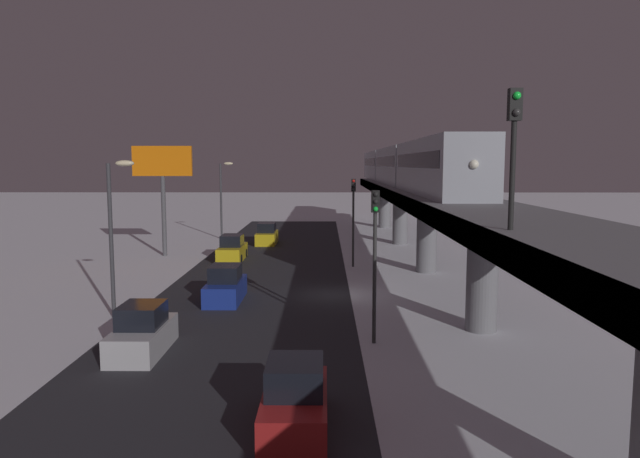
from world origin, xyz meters
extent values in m
plane|color=white|center=(0.00, 0.00, 0.00)|extent=(240.00, 240.00, 0.00)
cube|color=#28282D|center=(4.47, 0.00, 0.00)|extent=(11.00, 85.45, 0.01)
cube|color=slate|center=(-6.62, 0.00, 5.18)|extent=(5.00, 85.45, 0.80)
cube|color=#38383D|center=(-4.24, 0.00, 5.18)|extent=(0.24, 83.74, 0.80)
cylinder|color=slate|center=(-6.62, -35.61, 2.39)|extent=(1.40, 1.40, 4.78)
cylinder|color=slate|center=(-6.62, -21.36, 2.39)|extent=(1.40, 1.40, 4.78)
cylinder|color=slate|center=(-6.62, -7.12, 2.39)|extent=(1.40, 1.40, 4.78)
cylinder|color=slate|center=(-6.62, 7.12, 2.39)|extent=(1.40, 1.40, 4.78)
cube|color=#999EA8|center=(-6.62, -3.95, 7.28)|extent=(2.90, 18.00, 3.40)
cube|color=black|center=(-6.62, -3.95, 7.69)|extent=(2.94, 16.20, 0.90)
cube|color=#999EA8|center=(-6.62, -22.55, 7.28)|extent=(2.90, 18.00, 3.40)
cube|color=black|center=(-6.62, -22.55, 7.69)|extent=(2.94, 16.20, 0.90)
cube|color=#999EA8|center=(-6.62, -41.15, 7.28)|extent=(2.90, 18.00, 3.40)
cube|color=black|center=(-6.62, -41.15, 7.69)|extent=(2.94, 16.20, 0.90)
sphere|color=white|center=(-6.62, 5.10, 7.45)|extent=(0.44, 0.44, 0.44)
cylinder|color=black|center=(-4.91, 16.11, 7.18)|extent=(0.16, 0.16, 3.20)
cube|color=black|center=(-4.91, 16.11, 9.13)|extent=(0.36, 0.28, 0.90)
sphere|color=#19F23F|center=(-4.91, 16.27, 9.36)|extent=(0.22, 0.22, 0.22)
sphere|color=#333333|center=(-4.91, 16.27, 8.90)|extent=(0.22, 0.22, 0.22)
cube|color=gold|center=(7.67, -12.13, 0.55)|extent=(1.80, 4.60, 1.10)
cube|color=black|center=(7.67, -12.13, 1.54)|extent=(1.58, 2.21, 0.87)
cylinder|color=black|center=(6.82, -10.71, 0.32)|extent=(0.20, 0.64, 0.64)
cylinder|color=black|center=(8.53, -10.71, 0.32)|extent=(0.20, 0.64, 0.64)
cylinder|color=black|center=(6.82, -13.56, 0.32)|extent=(0.20, 0.64, 0.64)
cylinder|color=black|center=(8.53, -13.56, 0.32)|extent=(0.20, 0.64, 0.64)
cube|color=navy|center=(5.87, 1.55, 0.55)|extent=(1.80, 4.23, 1.10)
cube|color=black|center=(5.87, 1.55, 1.54)|extent=(1.58, 2.03, 0.87)
cube|color=#B2B2B7|center=(7.67, 10.39, 0.55)|extent=(1.80, 4.16, 1.10)
cube|color=black|center=(7.67, 10.39, 1.54)|extent=(1.58, 2.00, 0.87)
cube|color=gold|center=(5.87, -21.35, 0.55)|extent=(1.80, 4.22, 1.10)
cube|color=black|center=(5.87, -21.35, 1.54)|extent=(1.58, 2.03, 0.87)
cube|color=#A51E1E|center=(1.27, 17.01, 0.55)|extent=(1.80, 4.11, 1.10)
cube|color=black|center=(1.27, 17.01, 1.54)|extent=(1.58, 1.97, 0.87)
cylinder|color=#2D2D2D|center=(-1.63, 9.05, 2.75)|extent=(0.16, 0.16, 5.50)
cube|color=black|center=(-1.63, 9.05, 5.95)|extent=(0.32, 0.32, 0.90)
sphere|color=black|center=(-1.63, 9.23, 6.25)|extent=(0.20, 0.20, 0.20)
sphere|color=black|center=(-1.63, 9.23, 5.95)|extent=(0.20, 0.20, 0.20)
sphere|color=#19E53F|center=(-1.63, 9.23, 5.65)|extent=(0.20, 0.20, 0.20)
cylinder|color=#2D2D2D|center=(-1.63, -9.14, 2.75)|extent=(0.16, 0.16, 5.50)
cube|color=black|center=(-1.63, -9.14, 5.95)|extent=(0.32, 0.32, 0.90)
sphere|color=red|center=(-1.63, -8.96, 6.25)|extent=(0.20, 0.20, 0.20)
sphere|color=black|center=(-1.63, -8.96, 5.95)|extent=(0.20, 0.20, 0.20)
sphere|color=black|center=(-1.63, -8.96, 5.65)|extent=(0.20, 0.20, 0.20)
cylinder|color=#4C4C51|center=(13.50, -14.12, 3.25)|extent=(0.36, 0.36, 6.50)
cube|color=orange|center=(13.50, -14.12, 7.70)|extent=(4.80, 0.30, 2.40)
cylinder|color=#38383D|center=(10.77, 5.00, 3.75)|extent=(0.20, 0.20, 7.50)
ellipsoid|color=#F4E5B2|center=(9.97, 5.00, 7.50)|extent=(0.90, 0.44, 0.30)
cylinder|color=#38383D|center=(10.77, -25.00, 3.75)|extent=(0.20, 0.20, 7.50)
ellipsoid|color=#F4E5B2|center=(9.97, -25.00, 7.50)|extent=(0.90, 0.44, 0.30)
camera|label=1|loc=(0.44, 32.79, 7.48)|focal=32.68mm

